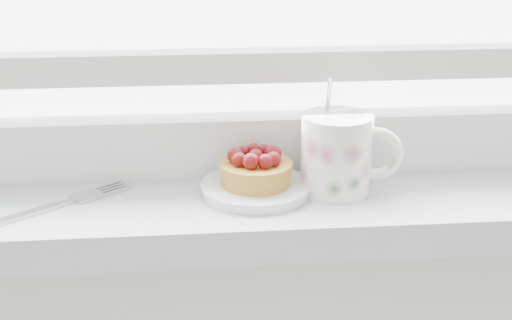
{
  "coord_description": "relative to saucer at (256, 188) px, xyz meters",
  "views": [
    {
      "loc": [
        -0.04,
        1.16,
        1.25
      ],
      "look_at": [
        0.02,
        1.88,
        0.99
      ],
      "focal_mm": 50.0,
      "sensor_mm": 36.0,
      "label": 1
    }
  ],
  "objects": [
    {
      "name": "floral_mug",
      "position": [
        0.09,
        -0.0,
        0.04
      ],
      "size": [
        0.12,
        0.09,
        0.13
      ],
      "color": "white",
      "rests_on": "windowsill"
    },
    {
      "name": "raspberry_tart",
      "position": [
        0.0,
        -0.0,
        0.02
      ],
      "size": [
        0.08,
        0.08,
        0.04
      ],
      "color": "#996821",
      "rests_on": "saucer"
    },
    {
      "name": "fork",
      "position": [
        -0.23,
        -0.03,
        -0.0
      ],
      "size": [
        0.18,
        0.14,
        0.0
      ],
      "color": "silver",
      "rests_on": "windowsill"
    },
    {
      "name": "saucer",
      "position": [
        0.0,
        0.0,
        0.0
      ],
      "size": [
        0.12,
        0.12,
        0.01
      ],
      "primitive_type": "cylinder",
      "color": "white",
      "rests_on": "windowsill"
    }
  ]
}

